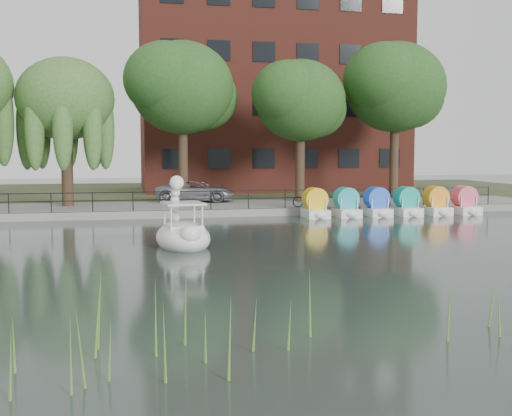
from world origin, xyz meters
name	(u,v)px	position (x,y,z in m)	size (l,w,h in m)	color
ground_plane	(266,260)	(0.00, 0.00, 0.00)	(120.00, 120.00, 0.00)	#384841
promenade	(204,208)	(0.00, 16.00, 0.20)	(40.00, 6.00, 0.40)	gray
kerb	(211,213)	(0.00, 13.05, 0.20)	(40.00, 0.25, 0.40)	gray
land_strip	(182,192)	(0.00, 30.00, 0.18)	(60.00, 22.00, 0.36)	#47512D
railing	(211,195)	(0.00, 13.25, 1.15)	(32.00, 0.05, 1.00)	black
apartment_building	(270,75)	(7.00, 29.97, 9.36)	(20.00, 10.07, 18.00)	#4C1E16
willow_mid	(65,99)	(-7.50, 17.00, 6.25)	(5.32, 5.32, 8.15)	#473323
broadleaf_center	(182,88)	(-1.00, 18.00, 7.06)	(6.00, 6.00, 9.25)	#473323
broadleaf_right	(300,101)	(6.00, 17.50, 6.39)	(5.40, 5.40, 8.32)	#473323
broadleaf_far	(395,88)	(12.50, 18.50, 7.40)	(6.30, 6.30, 9.71)	#473323
minivan	(196,189)	(-0.23, 18.18, 1.15)	(5.40, 2.48, 1.50)	gray
bicycle	(308,198)	(5.34, 13.42, 0.90)	(1.72, 0.60, 1.00)	gray
swan_boat	(183,232)	(-2.38, 3.27, 0.56)	(2.25, 3.23, 2.56)	white
pedal_boat_row	(392,204)	(9.53, 11.94, 0.61)	(9.65, 1.70, 1.40)	white
reed_bank	(486,311)	(2.00, -9.50, 0.60)	(24.00, 2.40, 1.20)	#669938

